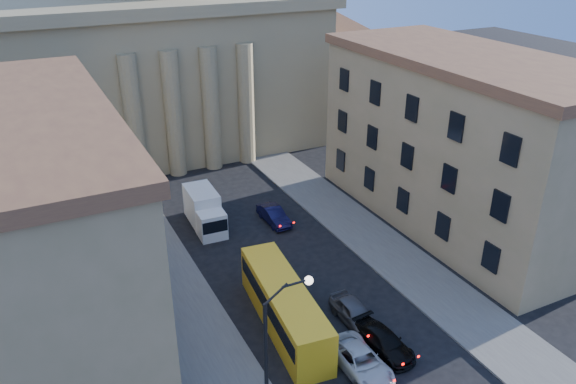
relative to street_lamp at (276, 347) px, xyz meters
The scene contains 12 objects.
sidewalk_left 11.38m from the street_lamp, 98.71° to the left, with size 5.00×60.00×0.15m, color #52504B.
sidewalk_right 19.14m from the street_lamp, 32.88° to the left, with size 5.00×60.00×0.15m, color #52504B.
church 48.43m from the street_lamp, 81.65° to the left, with size 68.02×28.76×36.60m.
building_left 17.36m from the street_lamp, 125.62° to the left, with size 11.60×26.60×14.70m.
building_right 27.84m from the street_lamp, 30.29° to the left, with size 11.60×26.60×14.70m.
street_lamp is the anchor object (origin of this frame).
car_left_mid 7.83m from the street_lamp, 13.46° to the left, with size 2.29×4.96×1.38m, color silver.
car_right_mid 9.89m from the street_lamp, 15.25° to the left, with size 1.85×4.56×1.32m, color black.
car_right_far 10.86m from the street_lamp, 33.27° to the left, with size 1.79×4.46×1.52m, color #4D4C52.
car_right_distant 22.88m from the street_lamp, 65.23° to the left, with size 1.51×4.32×1.42m, color black.
city_bus 8.93m from the street_lamp, 61.11° to the left, with size 3.63×11.22×3.11m.
box_truck 22.95m from the street_lamp, 80.52° to the left, with size 2.50×5.90×3.20m.
Camera 1 is at (-15.98, -11.45, 23.79)m, focal length 35.00 mm.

